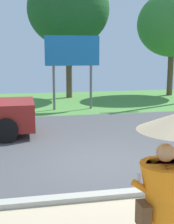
{
  "coord_description": "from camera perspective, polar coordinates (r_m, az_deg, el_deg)",
  "views": [
    {
      "loc": [
        -1.79,
        -7.44,
        2.75
      ],
      "look_at": [
        -0.09,
        1.0,
        1.1
      ],
      "focal_mm": 50.51,
      "sensor_mm": 36.0,
      "label": 1
    }
  ],
  "objects": [
    {
      "name": "ground_plane",
      "position": [
        10.91,
        -1.54,
        -4.02
      ],
      "size": [
        40.0,
        22.0,
        0.2
      ],
      "color": "#4C4C4F"
    },
    {
      "name": "monk_pedestrian",
      "position": [
        4.02,
        14.26,
        -13.56
      ],
      "size": [
        1.09,
        1.02,
        2.13
      ],
      "rotation": [
        0.0,
        0.0,
        -0.13
      ],
      "color": "orange",
      "rests_on": "ground_plane"
    },
    {
      "name": "roadside_billboard",
      "position": [
        15.13,
        -2.66,
        10.08
      ],
      "size": [
        2.6,
        0.12,
        3.5
      ],
      "color": "slate",
      "rests_on": "ground_plane"
    },
    {
      "name": "tree_left_far",
      "position": [
        20.94,
        15.24,
        15.02
      ],
      "size": [
        4.39,
        4.39,
        6.42
      ],
      "color": "brown",
      "rests_on": "ground_plane"
    },
    {
      "name": "tree_center_back",
      "position": [
        19.27,
        -3.39,
        18.03
      ],
      "size": [
        4.78,
        4.78,
        7.35
      ],
      "color": "brown",
      "rests_on": "ground_plane"
    }
  ]
}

